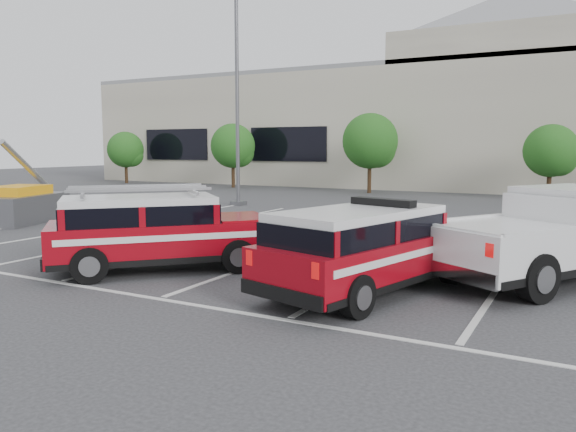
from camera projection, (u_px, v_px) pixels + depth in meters
name	position (u px, v px, depth m)	size (l,w,h in m)	color
ground	(242.00, 270.00, 12.83)	(120.00, 120.00, 0.00)	#2D2D2F
stall_markings	(324.00, 241.00, 16.76)	(23.00, 15.00, 0.01)	silver
convention_building	(487.00, 120.00, 40.01)	(60.00, 16.99, 13.20)	beige
tree_far_left	(127.00, 151.00, 43.51)	(2.77, 2.77, 3.99)	#3F2B19
tree_left	(234.00, 147.00, 38.77)	(3.07, 3.07, 4.42)	#3F2B19
tree_mid_left	(372.00, 143.00, 34.03)	(3.37, 3.37, 4.85)	#3F2B19
tree_mid_right	(553.00, 153.00, 29.39)	(2.77, 2.77, 3.99)	#3F2B19
light_pole_left	(237.00, 96.00, 26.45)	(0.90, 0.60, 10.24)	#59595E
fire_chief_suv	(369.00, 255.00, 10.78)	(3.11, 5.39, 1.79)	maroon
white_pickup	(560.00, 243.00, 11.90)	(5.17, 6.50, 1.93)	silver
ladder_suv	(157.00, 237.00, 12.71)	(4.73, 4.84, 1.92)	maroon
utility_rig	(15.00, 206.00, 20.79)	(3.21, 4.14, 3.08)	#59595E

